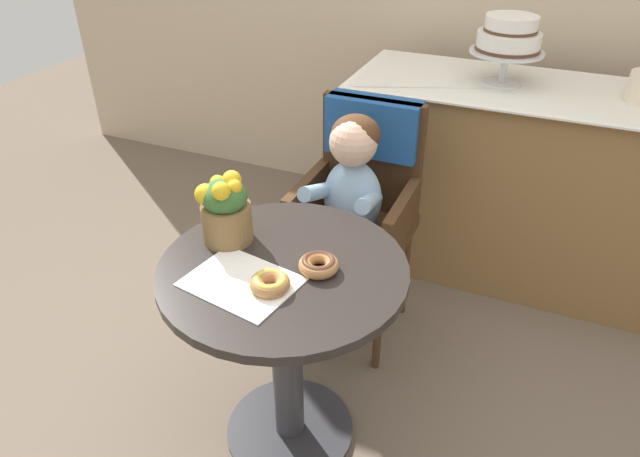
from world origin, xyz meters
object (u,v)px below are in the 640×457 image
at_px(donut_front, 270,282).
at_px(donut_mid, 319,264).
at_px(wicker_chair, 362,185).
at_px(tiered_cake_stand, 509,39).
at_px(flower_vase, 225,209).
at_px(seated_child, 348,194).
at_px(cafe_table, 286,322).

xyz_separation_m(donut_front, donut_mid, (0.09, 0.13, -0.00)).
xyz_separation_m(wicker_chair, donut_mid, (0.11, -0.67, 0.10)).
xyz_separation_m(donut_mid, tiered_cake_stand, (0.28, 1.28, 0.34)).
distance_m(donut_mid, flower_vase, 0.33).
relative_size(seated_child, donut_mid, 6.38).
height_order(seated_child, flower_vase, seated_child).
xyz_separation_m(donut_front, tiered_cake_stand, (0.37, 1.41, 0.34)).
xyz_separation_m(cafe_table, tiered_cake_stand, (0.39, 1.30, 0.58)).
distance_m(cafe_table, seated_child, 0.56).
bearing_deg(tiered_cake_stand, donut_mid, -102.50).
xyz_separation_m(cafe_table, seated_child, (-0.00, 0.53, 0.17)).
xyz_separation_m(cafe_table, donut_mid, (0.10, 0.02, 0.23)).
distance_m(donut_front, tiered_cake_stand, 1.50).
bearing_deg(tiered_cake_stand, wicker_chair, -122.44).
relative_size(wicker_chair, donut_mid, 8.37).
distance_m(donut_front, flower_vase, 0.29).
height_order(cafe_table, donut_front, donut_front).
relative_size(flower_vase, tiered_cake_stand, 0.74).
distance_m(wicker_chair, donut_mid, 0.68).
relative_size(wicker_chair, tiered_cake_stand, 3.18).
height_order(donut_mid, tiered_cake_stand, tiered_cake_stand).
bearing_deg(cafe_table, seated_child, 90.32).
distance_m(cafe_table, donut_front, 0.26).
bearing_deg(tiered_cake_stand, flower_vase, -115.72).
bearing_deg(donut_front, wicker_chair, 91.32).
bearing_deg(tiered_cake_stand, seated_child, -116.87).
height_order(wicker_chair, flower_vase, wicker_chair).
xyz_separation_m(cafe_table, flower_vase, (-0.21, 0.06, 0.32)).
height_order(wicker_chair, donut_front, wicker_chair).
bearing_deg(donut_front, donut_mid, 55.78).
xyz_separation_m(wicker_chair, flower_vase, (-0.21, -0.63, 0.19)).
relative_size(seated_child, donut_front, 6.63).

